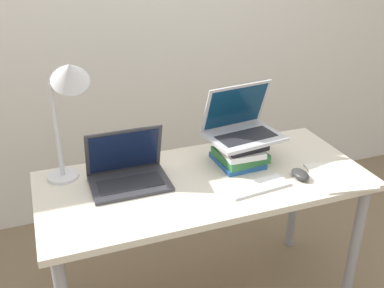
{
  "coord_description": "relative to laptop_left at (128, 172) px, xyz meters",
  "views": [
    {
      "loc": [
        -0.65,
        -1.29,
        1.76
      ],
      "look_at": [
        -0.06,
        0.33,
        0.93
      ],
      "focal_mm": 42.0,
      "sensor_mm": 36.0,
      "label": 1
    }
  ],
  "objects": [
    {
      "name": "wall_back",
      "position": [
        0.33,
        0.98,
        0.55
      ],
      "size": [
        8.0,
        0.05,
        2.7
      ],
      "color": "silver",
      "rests_on": "ground_plane"
    },
    {
      "name": "desk",
      "position": [
        0.33,
        -0.08,
        -0.14
      ],
      "size": [
        1.47,
        0.65,
        0.75
      ],
      "color": "beige",
      "rests_on": "ground_plane"
    },
    {
      "name": "laptop_left",
      "position": [
        0.0,
        0.0,
        0.0
      ],
      "size": [
        0.34,
        0.24,
        0.24
      ],
      "color": "#333338",
      "rests_on": "desk"
    },
    {
      "name": "book_stack",
      "position": [
        0.53,
        -0.0,
        0.02
      ],
      "size": [
        0.22,
        0.25,
        0.13
      ],
      "color": "#235693",
      "rests_on": "desk"
    },
    {
      "name": "laptop_on_books",
      "position": [
        0.55,
        0.01,
        0.13
      ],
      "size": [
        0.36,
        0.29,
        0.25
      ],
      "color": "#B2B2B7",
      "rests_on": "book_stack"
    },
    {
      "name": "wireless_keyboard",
      "position": [
        0.51,
        -0.24,
        -0.04
      ],
      "size": [
        0.29,
        0.13,
        0.01
      ],
      "color": "silver",
      "rests_on": "desk"
    },
    {
      "name": "mouse",
      "position": [
        0.73,
        -0.23,
        -0.03
      ],
      "size": [
        0.07,
        0.1,
        0.04
      ],
      "color": "#2D2D2D",
      "rests_on": "desk"
    },
    {
      "name": "notepad",
      "position": [
        0.9,
        -0.29,
        -0.04
      ],
      "size": [
        0.28,
        0.3,
        0.01
      ],
      "color": "silver",
      "rests_on": "desk"
    },
    {
      "name": "desk_lamp",
      "position": [
        -0.2,
        0.11,
        0.38
      ],
      "size": [
        0.23,
        0.2,
        0.58
      ],
      "color": "silver",
      "rests_on": "desk"
    }
  ]
}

